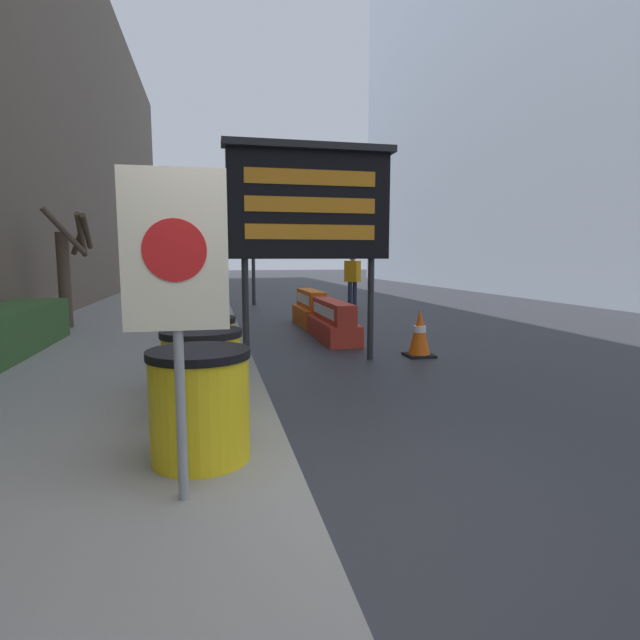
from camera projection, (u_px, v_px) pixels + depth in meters
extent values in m
plane|color=#2D2D33|center=(316.00, 525.00, 3.01)|extent=(120.00, 120.00, 0.00)
cube|color=brown|center=(20.00, 52.00, 10.79)|extent=(0.40, 50.40, 12.05)
cylinder|color=#4C3D2D|center=(64.00, 280.00, 10.44)|extent=(0.25, 0.25, 1.99)
cylinder|color=#4C3D2D|center=(79.00, 238.00, 10.61)|extent=(0.53, 0.69, 0.75)
cylinder|color=#4C3D2D|center=(81.00, 235.00, 10.44)|extent=(0.18, 0.82, 0.91)
cylinder|color=#4C3D2D|center=(64.00, 231.00, 10.02)|extent=(0.77, 0.40, 0.97)
cylinder|color=#4C3D2D|center=(87.00, 232.00, 10.48)|extent=(0.22, 1.01, 0.72)
cylinder|color=yellow|center=(200.00, 409.00, 3.63)|extent=(0.71, 0.71, 0.76)
cylinder|color=black|center=(198.00, 354.00, 3.58)|extent=(0.74, 0.74, 0.06)
cylinder|color=yellow|center=(202.00, 377.00, 4.59)|extent=(0.71, 0.71, 0.76)
cylinder|color=black|center=(201.00, 333.00, 4.54)|extent=(0.74, 0.74, 0.06)
cylinder|color=yellow|center=(203.00, 356.00, 5.55)|extent=(0.71, 0.71, 0.76)
cylinder|color=black|center=(202.00, 320.00, 5.50)|extent=(0.74, 0.74, 0.06)
cylinder|color=gray|center=(180.00, 378.00, 2.97)|extent=(0.06, 0.06, 1.52)
cube|color=beige|center=(175.00, 250.00, 2.86)|extent=(0.60, 0.04, 0.93)
cylinder|color=red|center=(175.00, 250.00, 2.83)|extent=(0.36, 0.01, 0.36)
cylinder|color=#28282B|center=(246.00, 313.00, 7.41)|extent=(0.10, 0.10, 1.58)
cylinder|color=#28282B|center=(371.00, 310.00, 7.82)|extent=(0.10, 0.10, 1.58)
cube|color=black|center=(310.00, 206.00, 7.42)|extent=(2.43, 0.24, 1.57)
cube|color=#28282B|center=(310.00, 147.00, 7.24)|extent=(2.55, 0.34, 0.10)
cube|color=orange|center=(311.00, 177.00, 7.24)|extent=(1.95, 0.02, 0.22)
cube|color=orange|center=(311.00, 205.00, 7.29)|extent=(1.95, 0.02, 0.22)
cube|color=orange|center=(311.00, 232.00, 7.34)|extent=(1.95, 0.02, 0.22)
cube|color=red|center=(333.00, 330.00, 9.79)|extent=(0.61, 2.14, 0.38)
cube|color=red|center=(333.00, 311.00, 9.75)|extent=(0.37, 2.14, 0.38)
cube|color=white|center=(323.00, 311.00, 9.70)|extent=(0.02, 1.71, 0.19)
cube|color=orange|center=(311.00, 316.00, 11.90)|extent=(0.60, 1.84, 0.42)
cube|color=orange|center=(311.00, 299.00, 11.85)|extent=(0.36, 1.84, 0.42)
cube|color=white|center=(303.00, 299.00, 11.81)|extent=(0.02, 1.48, 0.21)
cube|color=black|center=(321.00, 320.00, 12.78)|extent=(0.39, 0.39, 0.04)
cone|color=#EA560F|center=(321.00, 306.00, 12.74)|extent=(0.31, 0.31, 0.65)
cylinder|color=white|center=(321.00, 305.00, 12.74)|extent=(0.18, 0.18, 0.09)
cube|color=black|center=(419.00, 355.00, 8.14)|extent=(0.44, 0.44, 0.04)
cone|color=#EA560F|center=(420.00, 331.00, 8.09)|extent=(0.35, 0.35, 0.75)
cylinder|color=white|center=(420.00, 329.00, 8.09)|extent=(0.20, 0.20, 0.10)
cylinder|color=#2D2D30|center=(253.00, 246.00, 16.75)|extent=(0.12, 0.12, 3.96)
cube|color=black|center=(253.00, 198.00, 16.40)|extent=(0.28, 0.28, 0.84)
sphere|color=#360605|center=(253.00, 189.00, 16.22)|extent=(0.15, 0.15, 0.15)
sphere|color=#392C06|center=(253.00, 197.00, 16.25)|extent=(0.15, 0.15, 0.15)
sphere|color=green|center=(253.00, 206.00, 16.29)|extent=(0.15, 0.15, 0.15)
cylinder|color=#23283D|center=(350.00, 295.00, 15.74)|extent=(0.14, 0.14, 0.84)
cylinder|color=#23283D|center=(355.00, 295.00, 15.77)|extent=(0.14, 0.14, 0.84)
cube|color=orange|center=(353.00, 271.00, 15.66)|extent=(0.50, 0.52, 0.66)
sphere|color=gray|center=(353.00, 257.00, 15.60)|extent=(0.23, 0.23, 0.23)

